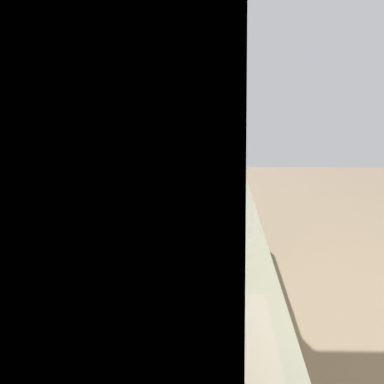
# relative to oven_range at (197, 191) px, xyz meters

# --- Properties ---
(wall_back) EXTENTS (3.98, 0.12, 2.58)m
(wall_back) POSITION_rel_oven_range_xyz_m (-1.46, 0.37, 0.82)
(wall_back) COLOR #EDCD81
(wall_back) RESTS_ON ground_plane
(oven_range) EXTENTS (0.62, 0.63, 1.09)m
(oven_range) POSITION_rel_oven_range_xyz_m (0.00, 0.00, 0.00)
(oven_range) COLOR #B7BABF
(oven_range) RESTS_ON ground_plane
(bowl) EXTENTS (0.17, 0.17, 0.07)m
(bowl) POSITION_rel_oven_range_xyz_m (-1.25, -0.08, 0.47)
(bowl) COLOR silver
(bowl) RESTS_ON counter_run
(kettle) EXTENTS (0.19, 0.14, 0.19)m
(kettle) POSITION_rel_oven_range_xyz_m (-0.59, -0.08, 0.52)
(kettle) COLOR black
(kettle) RESTS_ON counter_run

